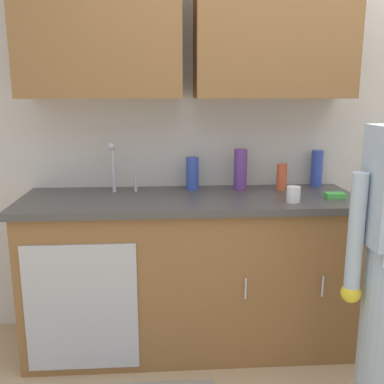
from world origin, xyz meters
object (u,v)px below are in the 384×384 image
sink (119,200)px  bottle_dish_liquid (192,174)px  cup_by_sink (293,194)px  bottle_water_tall (317,168)px  bottle_water_short (282,177)px  sponge (335,195)px  bottle_cleaner_spray (240,170)px

sink → bottle_dish_liquid: 0.49m
sink → cup_by_sink: size_ratio=5.70×
bottle_dish_liquid → bottle_water_tall: bottle_water_tall is taller
bottle_dish_liquid → bottle_water_short: bearing=-3.5°
bottle_dish_liquid → cup_by_sink: (0.53, -0.36, -0.06)m
bottle_dish_liquid → bottle_water_tall: size_ratio=0.88×
bottle_dish_liquid → bottle_water_short: (0.56, -0.03, -0.02)m
sponge → bottle_cleaner_spray: bearing=152.9°
bottle_water_short → bottle_water_tall: bearing=18.3°
bottle_water_tall → cup_by_sink: bottle_water_tall is taller
sink → bottle_water_tall: size_ratio=2.15×
bottle_water_short → sponge: size_ratio=1.47×
sink → cup_by_sink: 1.00m
bottle_cleaner_spray → sponge: bearing=-27.1°
cup_by_sink → bottle_cleaner_spray: bearing=125.0°
bottle_water_tall → cup_by_sink: bearing=-123.5°
sink → sponge: sink is taller
bottle_cleaner_spray → sponge: (0.51, -0.26, -0.11)m
bottle_water_tall → bottle_cleaner_spray: bearing=-172.2°
bottle_dish_liquid → sponge: size_ratio=1.86×
bottle_dish_liquid → bottle_water_short: 0.56m
bottle_dish_liquid → sponge: bottle_dish_liquid is taller
sink → bottle_water_tall: 1.28m
bottle_cleaner_spray → bottle_water_tall: (0.51, 0.07, -0.01)m
sink → sponge: bearing=-4.6°
sink → bottle_dish_liquid: sink is taller
bottle_dish_liquid → bottle_water_short: bottle_dish_liquid is taller
cup_by_sink → sponge: bearing=16.6°
bottle_dish_liquid → sponge: (0.80, -0.28, -0.09)m
bottle_water_tall → bottle_water_short: bottle_water_tall is taller
bottle_cleaner_spray → bottle_dish_liquid: bearing=176.0°
bottle_cleaner_spray → bottle_water_short: bearing=-2.9°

